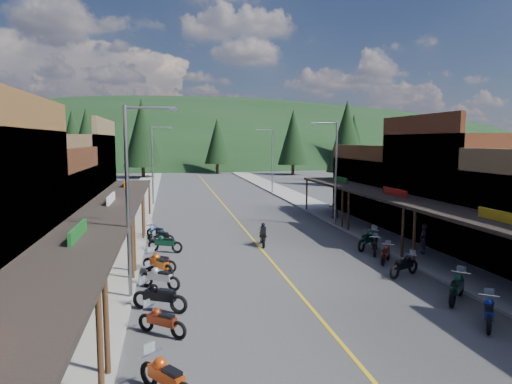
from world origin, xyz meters
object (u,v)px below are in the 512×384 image
streetlight_0 (131,193)px  pine_2 (142,132)px  bike_west_9 (161,235)px  streetlight_1 (154,162)px  pine_11 (347,136)px  pine_10 (87,139)px  bike_west_8 (165,242)px  bike_east_5 (404,265)px  bike_west_4 (160,295)px  shop_east_3 (395,188)px  shop_east_2 (466,187)px  pine_5 (348,134)px  bike_west_3 (162,320)px  bike_east_4 (457,286)px  bike_west_6 (159,263)px  bike_west_10 (157,231)px  streetlight_3 (271,158)px  shop_west_3 (56,182)px  bike_east_8 (368,239)px  pine_3 (217,141)px  streetlight_2 (334,169)px  bike_east_3 (489,311)px  pedestrian_east_b (334,207)px  bike_east_6 (386,253)px  pedestrian_east_a (423,239)px  bike_east_7 (375,245)px  pine_8 (42,145)px  rider_on_bike (263,236)px  pine_6 (416,141)px  bike_west_5 (160,276)px  pine_7 (37,137)px  pine_9 (354,142)px  bike_west_7 (159,261)px  pine_4 (293,137)px  shop_west_2 (16,215)px  bike_west_2 (166,375)px

streetlight_0 → pine_2: bearing=92.7°
streetlight_0 → bike_west_9: 11.10m
streetlight_1 → pine_11: bearing=30.7°
pine_10 → bike_west_8: pine_10 is taller
bike_east_5 → bike_west_4: bearing=-104.3°
shop_east_3 → streetlight_0: 27.05m
shop_east_2 → pine_5: (20.22, 70.30, 4.47)m
bike_west_3 → bike_east_4: bearing=-46.3°
bike_west_6 → bike_west_10: 8.49m
streetlight_3 → pine_2: bearing=121.2°
shop_west_3 → bike_east_8: 23.09m
streetlight_0 → pine_3: pine_3 is taller
shop_west_3 → pine_3: bearing=72.0°
streetlight_2 → bike_east_3: size_ratio=3.88×
bike_west_9 → pedestrian_east_b: pedestrian_east_b is taller
bike_east_6 → pedestrian_east_a: size_ratio=1.11×
streetlight_0 → bike_east_7: streetlight_0 is taller
pine_8 → bike_east_8: pine_8 is taller
bike_west_10 → streetlight_1: bearing=52.5°
pine_11 → rider_on_bike: 41.09m
shop_east_3 → pine_6: pine_6 is taller
pine_6 → streetlight_2: bearing=-124.9°
bike_west_5 → pine_11: bearing=3.9°
shop_east_2 → pine_7: bearing=121.6°
shop_east_2 → bike_west_8: bearing=179.2°
pedestrian_east_a → bike_west_8: bearing=-94.7°
pine_9 → bike_west_7: (-30.00, -46.98, -5.83)m
streetlight_3 → bike_east_5: streetlight_3 is taller
streetlight_3 → streetlight_1: bearing=-150.1°
bike_west_5 → pine_5: bearing=7.7°
streetlight_0 → rider_on_bike: size_ratio=3.91×
bike_west_4 → bike_west_9: size_ratio=1.19×
streetlight_2 → pine_9: (17.05, 37.00, 1.92)m
bike_west_10 → bike_east_4: 19.00m
bike_west_8 → bike_east_8: (12.11, -1.60, 0.06)m
bike_west_9 → rider_on_bike: 6.54m
shop_east_3 → pine_7: size_ratio=0.87×
pine_4 → rider_on_bike: pine_4 is taller
shop_west_2 → bike_west_10: bearing=27.9°
streetlight_0 → pine_5: bearing=62.3°
bike_west_6 → bike_west_8: size_ratio=1.07×
pine_2 → pedestrian_east_a: pine_2 is taller
bike_east_5 → streetlight_1: bearing=178.8°
shop_east_3 → bike_east_6: bearing=-119.1°
pine_11 → rider_on_bike: pine_11 is taller
shop_west_3 → bike_east_3: shop_west_3 is taller
bike_east_6 → pine_8: bearing=160.3°
pine_4 → bike_east_7: (-11.74, -60.75, -6.69)m
bike_west_2 → streetlight_3: bearing=37.2°
bike_west_8 → bike_east_5: 13.48m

